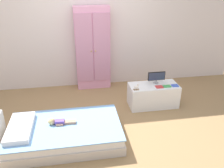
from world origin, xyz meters
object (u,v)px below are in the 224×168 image
book_green (167,86)px  rocking_horse_toy (137,87)px  book_red (159,87)px  book_blue (175,86)px  wardrobe (93,49)px  doll (57,122)px  tv_stand (153,95)px  tv_monitor (157,77)px  bed (65,133)px

book_green → rocking_horse_toy: bearing=-176.2°
book_red → book_green: size_ratio=0.94×
book_blue → wardrobe: bearing=142.0°
wardrobe → book_red: size_ratio=12.99×
doll → book_red: bearing=19.5°
doll → rocking_horse_toy: (1.32, 0.57, 0.16)m
wardrobe → book_green: (1.19, -1.05, -0.42)m
doll → tv_stand: bearing=22.9°
doll → book_red: (1.73, 0.61, 0.12)m
wardrobe → tv_monitor: bearing=-40.1°
wardrobe → tv_monitor: wardrobe is taller
book_red → book_blue: book_blue is taller
rocking_horse_toy → book_red: size_ratio=0.90×
doll → book_blue: book_blue is taller
rocking_horse_toy → book_blue: 0.71m
tv_stand → book_blue: book_blue is taller
doll → wardrobe: wardrobe is taller
doll → book_blue: (2.02, 0.61, 0.12)m
tv_stand → book_red: size_ratio=6.81×
tv_monitor → book_green: 0.25m
doll → rocking_horse_toy: rocking_horse_toy is taller
tv_stand → book_red: (0.07, -0.09, 0.21)m
bed → doll: size_ratio=4.06×
tv_stand → tv_monitor: bearing=48.5°
book_green → book_red: bearing=180.0°
bed → tv_monitor: bearing=27.2°
bed → rocking_horse_toy: size_ratio=13.82×
bed → doll: bearing=152.5°
bed → book_blue: size_ratio=14.02×
book_green → doll: bearing=-161.9°
tv_stand → book_red: bearing=-55.1°
rocking_horse_toy → book_green: rocking_horse_toy is taller
bed → book_green: bearing=20.8°
book_red → book_blue: size_ratio=1.13×
doll → book_green: size_ratio=2.87×
tv_stand → rocking_horse_toy: rocking_horse_toy is taller
wardrobe → tv_stand: (0.99, -0.95, -0.63)m
bed → tv_stand: 1.74m
tv_stand → tv_monitor: size_ratio=2.78×
book_red → book_blue: 0.29m
bed → tv_stand: bearing=26.1°
tv_monitor → book_blue: (0.29, -0.16, -0.12)m
wardrobe → book_blue: 1.75m
doll → book_blue: bearing=16.9°
book_green → bed: bearing=-159.2°
tv_stand → book_red: book_red is taller
book_red → rocking_horse_toy: bearing=-174.9°
bed → doll: doll is taller
book_red → bed: bearing=-157.6°
bed → tv_monitor: tv_monitor is taller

